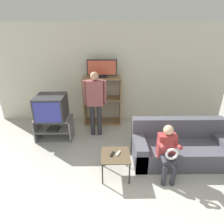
% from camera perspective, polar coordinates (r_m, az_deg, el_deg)
% --- Properties ---
extents(wall_back, '(6.40, 0.06, 2.60)m').
position_cam_1_polar(wall_back, '(5.20, -0.00, 11.37)').
color(wall_back, silver).
rests_on(wall_back, ground_plane).
extents(tv_stand, '(0.84, 0.46, 0.53)m').
position_cam_1_polar(tv_stand, '(4.68, -17.19, -4.74)').
color(tv_stand, slate).
rests_on(tv_stand, ground_plane).
extents(television_main, '(0.64, 0.63, 0.54)m').
position_cam_1_polar(television_main, '(4.45, -18.02, 1.39)').
color(television_main, '#2D2D33').
rests_on(television_main, tv_stand).
extents(media_shelf, '(1.00, 0.45, 1.30)m').
position_cam_1_polar(media_shelf, '(5.09, -2.94, 3.59)').
color(media_shelf, '#9E7A51').
rests_on(media_shelf, ground_plane).
extents(television_flat, '(0.76, 0.20, 0.45)m').
position_cam_1_polar(television_flat, '(4.86, -3.08, 12.97)').
color(television_flat, black).
rests_on(television_flat, media_shelf).
extents(snack_table, '(0.50, 0.50, 0.43)m').
position_cam_1_polar(snack_table, '(3.34, 1.10, -13.53)').
color(snack_table, brown).
rests_on(snack_table, ground_plane).
extents(remote_control_black, '(0.09, 0.15, 0.02)m').
position_cam_1_polar(remote_control_black, '(3.31, 0.05, -12.68)').
color(remote_control_black, black).
rests_on(remote_control_black, snack_table).
extents(remote_control_white, '(0.10, 0.15, 0.02)m').
position_cam_1_polar(remote_control_white, '(3.32, 1.84, -12.48)').
color(remote_control_white, silver).
rests_on(remote_control_white, snack_table).
extents(couch, '(1.85, 0.81, 0.80)m').
position_cam_1_polar(couch, '(4.00, 19.87, -10.09)').
color(couch, '#4C4C56').
rests_on(couch, ground_plane).
extents(person_standing_adult, '(0.53, 0.20, 1.57)m').
position_cam_1_polar(person_standing_adult, '(4.36, -5.16, 4.08)').
color(person_standing_adult, '#2D2D33').
rests_on(person_standing_adult, ground_plane).
extents(person_seated_child, '(0.33, 0.43, 0.97)m').
position_cam_1_polar(person_seated_child, '(3.35, 16.57, -10.75)').
color(person_seated_child, '#2D2D38').
rests_on(person_seated_child, ground_plane).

